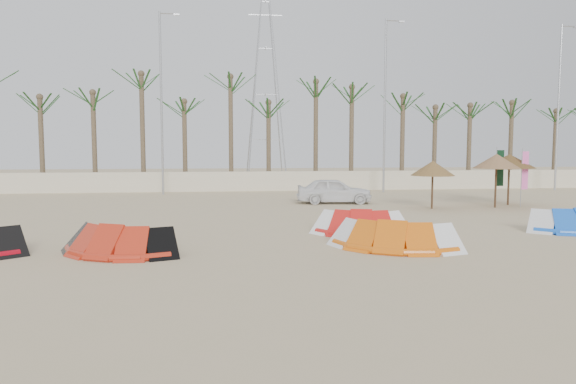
{
  "coord_description": "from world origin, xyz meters",
  "views": [
    {
      "loc": [
        -2.27,
        -12.15,
        2.88
      ],
      "look_at": [
        0.0,
        6.0,
        1.3
      ],
      "focal_mm": 32.0,
      "sensor_mm": 36.0,
      "label": 1
    }
  ],
  "objects": [
    {
      "name": "ground",
      "position": [
        0.0,
        0.0,
        0.0
      ],
      "size": [
        120.0,
        120.0,
        0.0
      ],
      "primitive_type": "plane",
      "color": "tan",
      "rests_on": "ground"
    },
    {
      "name": "boundary_wall",
      "position": [
        0.0,
        22.0,
        0.65
      ],
      "size": [
        60.0,
        0.3,
        1.3
      ],
      "primitive_type": "cube",
      "color": "beige",
      "rests_on": "ground"
    },
    {
      "name": "palm_line",
      "position": [
        0.67,
        23.5,
        6.44
      ],
      "size": [
        52.0,
        4.0,
        7.7
      ],
      "color": "brown",
      "rests_on": "ground"
    },
    {
      "name": "lamp_b",
      "position": [
        -5.96,
        20.0,
        5.77
      ],
      "size": [
        1.25,
        0.14,
        11.0
      ],
      "color": "#A5A8AD",
      "rests_on": "ground"
    },
    {
      "name": "lamp_c",
      "position": [
        8.04,
        20.0,
        5.77
      ],
      "size": [
        1.25,
        0.14,
        11.0
      ],
      "color": "#A5A8AD",
      "rests_on": "ground"
    },
    {
      "name": "lamp_d",
      "position": [
        20.04,
        20.0,
        5.77
      ],
      "size": [
        1.25,
        0.14,
        11.0
      ],
      "color": "#A5A8AD",
      "rests_on": "ground"
    },
    {
      "name": "pylon",
      "position": [
        1.0,
        28.0,
        0.0
      ],
      "size": [
        3.0,
        3.0,
        14.0
      ],
      "primitive_type": null,
      "color": "#A5A8AD",
      "rests_on": "ground"
    },
    {
      "name": "kite_red_mid",
      "position": [
        -5.14,
        2.27,
        0.42
      ],
      "size": [
        3.87,
        2.71,
        0.9
      ],
      "color": "red",
      "rests_on": "ground"
    },
    {
      "name": "kite_red_right",
      "position": [
        2.23,
        4.59,
        0.42
      ],
      "size": [
        3.45,
        2.19,
        0.9
      ],
      "color": "red",
      "rests_on": "ground"
    },
    {
      "name": "kite_orange",
      "position": [
        2.51,
        2.1,
        0.42
      ],
      "size": [
        4.1,
        2.92,
        0.9
      ],
      "color": "orange",
      "rests_on": "ground"
    },
    {
      "name": "kite_blue",
      "position": [
        9.81,
        4.23,
        0.42
      ],
      "size": [
        3.52,
        1.56,
        0.9
      ],
      "color": "blue",
      "rests_on": "ground"
    },
    {
      "name": "parasol_left",
      "position": [
        7.49,
        10.95,
        1.92
      ],
      "size": [
        2.05,
        2.05,
        2.27
      ],
      "color": "#4C331E",
      "rests_on": "ground"
    },
    {
      "name": "parasol_mid",
      "position": [
        10.72,
        11.04,
        2.23
      ],
      "size": [
        2.21,
        2.21,
        2.59
      ],
      "color": "#4C331E",
      "rests_on": "ground"
    },
    {
      "name": "parasol_right",
      "position": [
        11.94,
        12.0,
        2.21
      ],
      "size": [
        2.53,
        2.53,
        2.57
      ],
      "color": "#4C331E",
      "rests_on": "ground"
    },
    {
      "name": "flag_pink",
      "position": [
        12.31,
        11.22,
        1.7
      ],
      "size": [
        0.45,
        0.13,
        2.86
      ],
      "color": "#A5A8AD",
      "rests_on": "ground"
    },
    {
      "name": "flag_green",
      "position": [
        12.15,
        13.29,
        1.73
      ],
      "size": [
        0.45,
        0.04,
        2.92
      ],
      "color": "#A5A8AD",
      "rests_on": "ground"
    },
    {
      "name": "car",
      "position": [
        3.39,
        13.84,
        0.66
      ],
      "size": [
        4.02,
        1.95,
        1.32
      ],
      "primitive_type": "imported",
      "rotation": [
        0.0,
        0.0,
        1.47
      ],
      "color": "white",
      "rests_on": "ground"
    }
  ]
}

